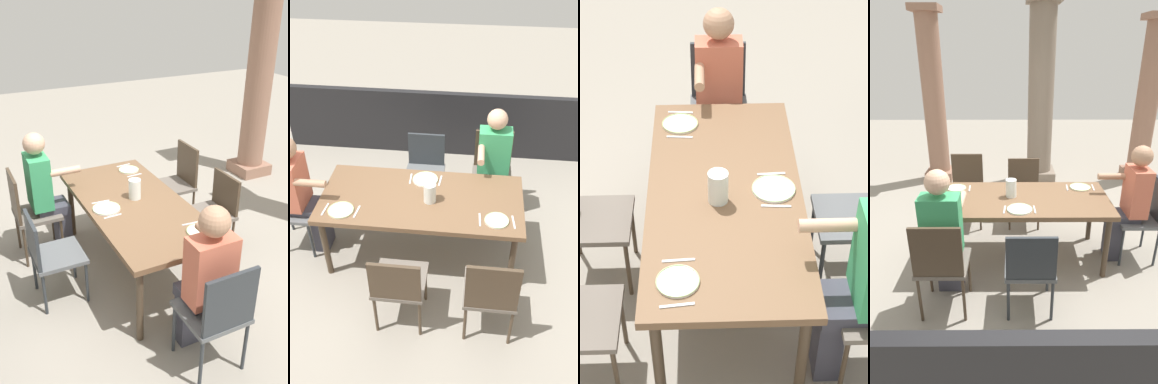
{
  "view_description": "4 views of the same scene",
  "coord_description": "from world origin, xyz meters",
  "views": [
    {
      "loc": [
        3.22,
        -1.47,
        2.64
      ],
      "look_at": [
        0.03,
        0.08,
        0.85
      ],
      "focal_mm": 39.95,
      "sensor_mm": 36.0,
      "label": 1
    },
    {
      "loc": [
        -0.48,
        3.12,
        3.28
      ],
      "look_at": [
        -0.11,
        -0.06,
        0.78
      ],
      "focal_mm": 39.75,
      "sensor_mm": 36.0,
      "label": 2
    },
    {
      "loc": [
        -2.87,
        0.1,
        3.08
      ],
      "look_at": [
        -0.08,
        0.01,
        0.8
      ],
      "focal_mm": 59.32,
      "sensor_mm": 36.0,
      "label": 3
    },
    {
      "loc": [
        -0.07,
        -3.18,
        2.21
      ],
      "look_at": [
        -0.05,
        0.05,
        0.79
      ],
      "focal_mm": 30.46,
      "sensor_mm": 36.0,
      "label": 4
    }
  ],
  "objects": [
    {
      "name": "ground_plane",
      "position": [
        0.0,
        0.0,
        0.0
      ],
      "size": [
        16.0,
        16.0,
        0.0
      ],
      "primitive_type": "plane",
      "color": "gray"
    },
    {
      "name": "stone_column_centre",
      "position": [
        0.42,
        2.54,
        1.46
      ],
      "size": [
        0.57,
        0.57,
        2.97
      ],
      "color": "gray",
      "rests_on": "ground"
    },
    {
      "name": "chair_west_south",
      "position": [
        -0.68,
        -0.87,
        0.55
      ],
      "size": [
        0.44,
        0.44,
        0.95
      ],
      "color": "#6A6158",
      "rests_on": "ground"
    },
    {
      "name": "diner_man_white",
      "position": [
        1.2,
        0.0,
        0.71
      ],
      "size": [
        0.5,
        0.35,
        1.32
      ],
      "color": "#3F3F4C",
      "rests_on": "ground"
    },
    {
      "name": "fork_0",
      "position": [
        -0.86,
        0.26,
        0.75
      ],
      "size": [
        0.03,
        0.17,
        0.01
      ],
      "primitive_type": "cube",
      "rotation": [
        0.0,
        0.0,
        0.11
      ],
      "color": "silver",
      "rests_on": "dining_table"
    },
    {
      "name": "spoon_1",
      "position": [
        0.15,
        -0.29,
        0.75
      ],
      "size": [
        0.02,
        0.17,
        0.01
      ],
      "primitive_type": "cube",
      "rotation": [
        0.0,
        0.0,
        0.04
      ],
      "color": "silver",
      "rests_on": "dining_table"
    },
    {
      "name": "water_pitcher",
      "position": [
        -0.09,
        0.04,
        0.83
      ],
      "size": [
        0.12,
        0.12,
        0.19
      ],
      "color": "white",
      "rests_on": "dining_table"
    },
    {
      "name": "chair_mid_north",
      "position": [
        0.08,
        0.87,
        0.52
      ],
      "size": [
        0.44,
        0.44,
        0.87
      ],
      "color": "#6A6158",
      "rests_on": "ground"
    },
    {
      "name": "chair_west_north",
      "position": [
        -0.68,
        0.88,
        0.53
      ],
      "size": [
        0.44,
        0.44,
        0.93
      ],
      "color": "#6A6158",
      "rests_on": "ground"
    },
    {
      "name": "stone_column_near",
      "position": [
        -1.41,
        2.54,
        1.4
      ],
      "size": [
        0.48,
        0.48,
        2.84
      ],
      "color": "#936B56",
      "rests_on": "ground"
    },
    {
      "name": "fork_1",
      "position": [
        -0.15,
        -0.29,
        0.75
      ],
      "size": [
        0.03,
        0.17,
        0.01
      ],
      "primitive_type": "cube",
      "rotation": [
        0.0,
        0.0,
        -0.07
      ],
      "color": "silver",
      "rests_on": "dining_table"
    },
    {
      "name": "spoon_0",
      "position": [
        -0.56,
        0.26,
        0.75
      ],
      "size": [
        0.03,
        0.17,
        0.01
      ],
      "primitive_type": "cube",
      "rotation": [
        0.0,
        0.0,
        0.06
      ],
      "color": "silver",
      "rests_on": "dining_table"
    },
    {
      "name": "diner_woman_green",
      "position": [
        -0.68,
        -0.68,
        0.72
      ],
      "size": [
        0.35,
        0.5,
        1.33
      ],
      "color": "#3F3F4C",
      "rests_on": "ground"
    },
    {
      "name": "fork_2",
      "position": [
        0.56,
        0.28,
        0.75
      ],
      "size": [
        0.03,
        0.17,
        0.01
      ],
      "primitive_type": "cube",
      "rotation": [
        0.0,
        0.0,
        -0.08
      ],
      "color": "silver",
      "rests_on": "dining_table"
    },
    {
      "name": "plate_1",
      "position": [
        -0.0,
        -0.29,
        0.75
      ],
      "size": [
        0.26,
        0.26,
        0.02
      ],
      "color": "white",
      "rests_on": "dining_table"
    },
    {
      "name": "plate_2",
      "position": [
        0.71,
        0.28,
        0.75
      ],
      "size": [
        0.24,
        0.24,
        0.02
      ],
      "color": "silver",
      "rests_on": "dining_table"
    },
    {
      "name": "plate_0",
      "position": [
        -0.71,
        0.26,
        0.75
      ],
      "size": [
        0.22,
        0.22,
        0.02
      ],
      "color": "white",
      "rests_on": "dining_table"
    },
    {
      "name": "chair_head_east",
      "position": [
        1.39,
        0.0,
        0.55
      ],
      "size": [
        0.44,
        0.44,
        0.95
      ],
      "color": "#5B5E61",
      "rests_on": "ground"
    },
    {
      "name": "chair_mid_south",
      "position": [
        0.08,
        -0.87,
        0.5
      ],
      "size": [
        0.44,
        0.44,
        0.86
      ],
      "color": "#5B5E61",
      "rests_on": "ground"
    },
    {
      "name": "dining_table",
      "position": [
        0.0,
        0.0,
        0.68
      ],
      "size": [
        1.93,
        0.9,
        0.74
      ],
      "color": "brown",
      "rests_on": "ground"
    },
    {
      "name": "stone_column_far",
      "position": [
        2.25,
        2.54,
        1.35
      ],
      "size": [
        0.48,
        0.48,
        2.74
      ],
      "color": "#936B56",
      "rests_on": "ground"
    },
    {
      "name": "spoon_2",
      "position": [
        0.86,
        0.28,
        0.75
      ],
      "size": [
        0.03,
        0.17,
        0.01
      ],
      "primitive_type": "cube",
      "rotation": [
        0.0,
        0.0,
        -0.07
      ],
      "color": "silver",
      "rests_on": "dining_table"
    }
  ]
}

